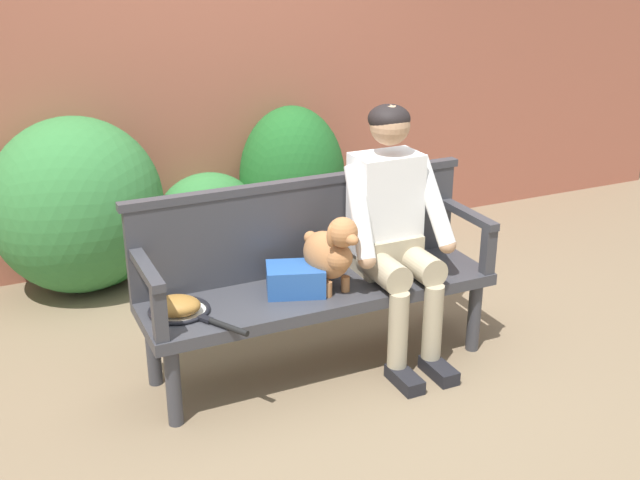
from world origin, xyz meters
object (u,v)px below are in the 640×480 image
Objects in this scene: garden_bench at (320,297)px; sports_bag at (296,279)px; baseball_glove at (177,306)px; dog_on_bench at (331,252)px; person_seated at (393,225)px; tennis_racket at (183,312)px.

sports_bag is (-0.14, -0.01, 0.13)m from garden_bench.
baseball_glove is 0.79× the size of sports_bag.
dog_on_bench is 1.47× the size of sports_bag.
person_seated is at bearing 6.96° from dog_on_bench.
tennis_racket is at bearing -179.86° from garden_bench.
baseball_glove is 0.59m from sports_bag.
garden_bench is at bearing 24.40° from baseball_glove.
person_seated is at bearing -0.57° from tennis_racket.
dog_on_bench is (0.03, -0.06, 0.26)m from garden_bench.
sports_bag is at bearing 179.66° from person_seated.
sports_bag reaches higher than tennis_racket.
baseball_glove is (-0.03, -0.00, 0.04)m from tennis_racket.
tennis_racket is 2.57× the size of baseball_glove.
person_seated is (0.40, -0.01, 0.33)m from garden_bench.
person_seated is 3.22× the size of dog_on_bench.
garden_bench is at bearing 117.58° from dog_on_bench.
sports_bag is at bearing -0.78° from tennis_racket.
dog_on_bench reaches higher than tennis_racket.
person_seated is 4.72× the size of sports_bag.
garden_bench is at bearing 3.96° from sports_bag.
person_seated is at bearing -1.80° from garden_bench.
dog_on_bench is (-0.37, -0.05, -0.07)m from person_seated.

